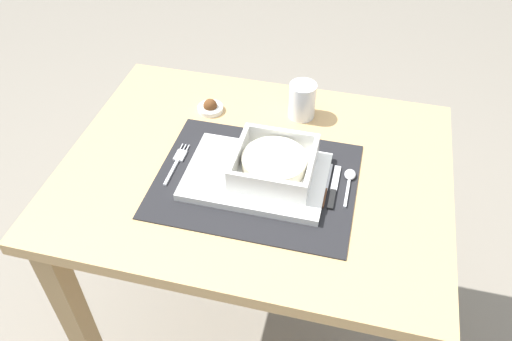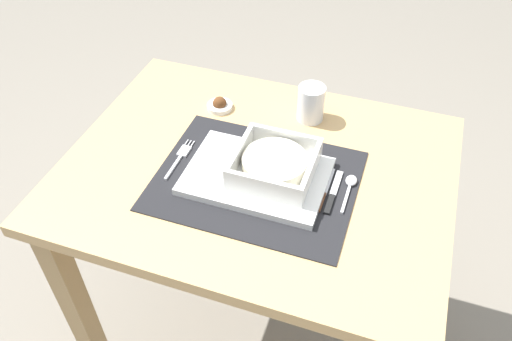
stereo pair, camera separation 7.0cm
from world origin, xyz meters
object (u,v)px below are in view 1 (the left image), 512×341
(fork, at_px, (178,161))
(porridge_bowl, at_px, (274,164))
(condiment_saucer, at_px, (210,107))
(spoon, at_px, (349,178))
(dining_table, at_px, (255,204))
(butter_knife, at_px, (334,189))
(drinking_glass, at_px, (302,102))
(bread_knife, at_px, (325,187))

(fork, bearing_deg, porridge_bowl, -1.28)
(fork, distance_m, condiment_saucer, 0.20)
(porridge_bowl, height_order, spoon, porridge_bowl)
(dining_table, xyz_separation_m, fork, (-0.17, -0.03, 0.13))
(porridge_bowl, height_order, butter_knife, porridge_bowl)
(spoon, distance_m, butter_knife, 0.05)
(porridge_bowl, bearing_deg, fork, -178.95)
(porridge_bowl, distance_m, drinking_glass, 0.23)
(dining_table, bearing_deg, bread_knife, -11.23)
(dining_table, height_order, condiment_saucer, condiment_saucer)
(spoon, height_order, butter_knife, spoon)
(dining_table, bearing_deg, spoon, 1.33)
(condiment_saucer, bearing_deg, dining_table, -47.50)
(fork, bearing_deg, bread_knife, -2.94)
(butter_knife, relative_size, condiment_saucer, 2.07)
(dining_table, distance_m, spoon, 0.24)
(dining_table, height_order, spoon, spoon)
(porridge_bowl, distance_m, condiment_saucer, 0.28)
(condiment_saucer, bearing_deg, bread_knife, -32.72)
(porridge_bowl, bearing_deg, bread_knife, -3.84)
(spoon, bearing_deg, porridge_bowl, -172.05)
(bread_knife, xyz_separation_m, condiment_saucer, (-0.31, 0.20, 0.00))
(fork, xyz_separation_m, bread_knife, (0.33, -0.00, 0.00))
(condiment_saucer, bearing_deg, drinking_glass, 8.85)
(fork, relative_size, drinking_glass, 1.51)
(porridge_bowl, bearing_deg, spoon, 10.30)
(bread_knife, distance_m, drinking_glass, 0.26)
(bread_knife, bearing_deg, condiment_saucer, 143.58)
(dining_table, relative_size, butter_knife, 6.48)
(porridge_bowl, xyz_separation_m, butter_knife, (0.13, -0.01, -0.03))
(dining_table, xyz_separation_m, condiment_saucer, (-0.16, 0.17, 0.13))
(dining_table, distance_m, bread_knife, 0.21)
(porridge_bowl, xyz_separation_m, spoon, (0.16, 0.03, -0.03))
(butter_knife, bearing_deg, fork, 179.17)
(fork, bearing_deg, drinking_glass, 42.47)
(porridge_bowl, relative_size, spoon, 1.49)
(butter_knife, bearing_deg, spoon, 54.26)
(drinking_glass, bearing_deg, dining_table, -107.63)
(bread_knife, relative_size, condiment_saucer, 2.14)
(dining_table, relative_size, condiment_saucer, 13.42)
(spoon, bearing_deg, dining_table, 178.98)
(dining_table, relative_size, porridge_bowl, 5.11)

